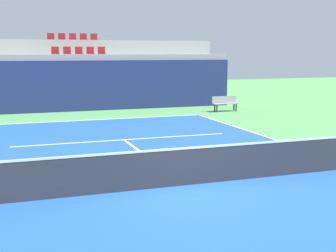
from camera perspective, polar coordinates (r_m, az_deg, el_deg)
ground_plane at (r=11.65m, az=2.19°, el=-7.39°), size 80.00×80.00×0.00m
court_surface at (r=11.65m, az=2.19°, el=-7.36°), size 11.00×24.00×0.01m
baseline_far at (r=22.95m, az=-8.79°, el=0.77°), size 11.00×0.10×0.00m
service_line_far at (r=17.59m, az=-5.46°, el=-1.71°), size 8.26×0.10×0.00m
centre_service_line at (r=14.57m, az=-2.43°, el=-3.95°), size 0.10×6.40×0.00m
back_wall at (r=26.52m, az=-10.39°, el=4.91°), size 17.85×0.30×2.84m
stands_tier_lower at (r=27.84m, az=-10.83°, el=5.45°), size 17.85×2.40×3.19m
stands_tier_upper at (r=30.19m, az=-11.54°, el=6.53°), size 17.85×2.40×4.05m
seating_row_lower at (r=27.88m, az=-10.97°, el=8.99°), size 3.15×0.44×0.44m
seating_row_upper at (r=30.27m, az=-11.70°, el=10.60°), size 3.15×0.44×0.44m
tennis_net at (r=11.51m, az=2.20°, el=-4.96°), size 11.08×0.08×1.07m
player_bench at (r=26.15m, az=7.08°, el=2.92°), size 1.50×0.40×0.85m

